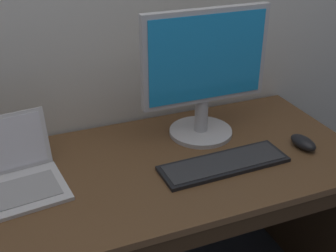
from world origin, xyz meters
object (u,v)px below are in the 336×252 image
at_px(wired_keyboard, 224,164).
at_px(external_monitor, 205,72).
at_px(laptop_silver, 10,173).
at_px(computer_mouse, 303,142).

bearing_deg(wired_keyboard, external_monitor, 83.69).
height_order(laptop_silver, computer_mouse, laptop_silver).
relative_size(laptop_silver, external_monitor, 0.68).
relative_size(laptop_silver, computer_mouse, 2.85).
height_order(laptop_silver, external_monitor, external_monitor).
bearing_deg(computer_mouse, external_monitor, 138.16).
xyz_separation_m(external_monitor, computer_mouse, (0.30, -0.22, -0.24)).
relative_size(external_monitor, computer_mouse, 4.20).
relative_size(laptop_silver, wired_keyboard, 0.73).
bearing_deg(external_monitor, wired_keyboard, -96.31).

